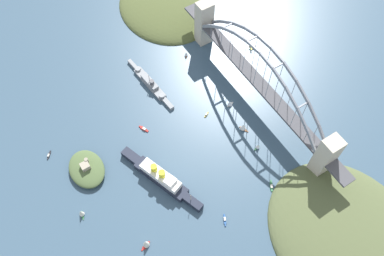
{
  "coord_description": "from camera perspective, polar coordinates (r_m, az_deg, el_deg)",
  "views": [
    {
      "loc": [
        -172.14,
        188.41,
        344.93
      ],
      "look_at": [
        0.0,
        80.08,
        8.0
      ],
      "focal_mm": 36.32,
      "sensor_mm": 36.0,
      "label": 1
    }
  ],
  "objects": [
    {
      "name": "small_boat_6",
      "position": [
        373.16,
        -15.96,
        -11.91
      ],
      "size": [
        8.57,
        5.65,
        9.88
      ],
      "color": "#2D6B3D",
      "rests_on": "ground"
    },
    {
      "name": "small_boat_7",
      "position": [
        362.6,
        4.83,
        -13.29
      ],
      "size": [
        10.45,
        6.47,
        2.25
      ],
      "color": "#234C8C",
      "rests_on": "ground"
    },
    {
      "name": "small_boat_9",
      "position": [
        411.09,
        2.13,
        1.98
      ],
      "size": [
        4.5,
        7.49,
        2.27
      ],
      "color": "gold",
      "rests_on": "ground"
    },
    {
      "name": "small_boat_4",
      "position": [
        402.06,
        7.55,
        0.18
      ],
      "size": [
        10.16,
        7.44,
        9.28
      ],
      "color": "brown",
      "rests_on": "ground"
    },
    {
      "name": "naval_cruiser",
      "position": [
        434.42,
        -6.16,
        6.53
      ],
      "size": [
        84.58,
        13.92,
        17.45
      ],
      "color": "gray",
      "rests_on": "ground"
    },
    {
      "name": "small_boat_2",
      "position": [
        417.42,
        5.61,
        3.65
      ],
      "size": [
        5.64,
        8.46,
        7.96
      ],
      "color": "silver",
      "rests_on": "ground"
    },
    {
      "name": "fort_island_mid_harbor",
      "position": [
        389.67,
        -15.21,
        -5.8
      ],
      "size": [
        43.55,
        32.62,
        13.74
      ],
      "color": "#4C6038",
      "rests_on": "ground"
    },
    {
      "name": "headland_east_shore",
      "position": [
        519.25,
        -3.68,
        17.13
      ],
      "size": [
        135.9,
        112.44,
        22.06
      ],
      "color": "#4C562D",
      "rests_on": "ground"
    },
    {
      "name": "small_boat_5",
      "position": [
        459.37,
        -0.86,
        10.81
      ],
      "size": [
        6.3,
        5.26,
        6.93
      ],
      "color": "brown",
      "rests_on": "ground"
    },
    {
      "name": "ground_plane",
      "position": [
        429.07,
        9.12,
        4.33
      ],
      "size": [
        1400.0,
        1400.0,
        0.0
      ],
      "primitive_type": "plane",
      "color": "#385166"
    },
    {
      "name": "small_boat_3",
      "position": [
        393.54,
        9.64,
        -2.65
      ],
      "size": [
        4.7,
        7.39,
        7.84
      ],
      "color": "#2D6B3D",
      "rests_on": "ground"
    },
    {
      "name": "seaplane_taxiing_near_bridge",
      "position": [
        473.52,
        8.79,
        11.66
      ],
      "size": [
        9.66,
        8.97,
        4.81
      ],
      "color": "#B7B7B2",
      "rests_on": "ground"
    },
    {
      "name": "small_boat_10",
      "position": [
        404.55,
        -7.08,
        -0.12
      ],
      "size": [
        11.58,
        6.22,
        2.21
      ],
      "color": "#B2231E",
      "rests_on": "ground"
    },
    {
      "name": "harbor_arch_bridge",
      "position": [
        405.11,
        9.7,
        6.81
      ],
      "size": [
        265.05,
        17.2,
        77.36
      ],
      "color": "#BCB29E",
      "rests_on": "ground"
    },
    {
      "name": "small_boat_8",
      "position": [
        352.94,
        -6.79,
        -16.48
      ],
      "size": [
        7.16,
        10.11,
        11.91
      ],
      "color": "#B2231E",
      "rests_on": "ground"
    },
    {
      "name": "headland_west_shore",
      "position": [
        384.05,
        22.05,
        -14.6
      ],
      "size": [
        151.79,
        130.61,
        25.05
      ],
      "color": "#515B38",
      "rests_on": "ground"
    },
    {
      "name": "small_boat_0",
      "position": [
        380.35,
        11.58,
        -8.34
      ],
      "size": [
        10.27,
        7.55,
        2.23
      ],
      "color": "#2D6B3D",
      "rests_on": "ground"
    },
    {
      "name": "small_boat_1",
      "position": [
        412.09,
        -20.28,
        -3.77
      ],
      "size": [
        8.55,
        7.19,
        2.05
      ],
      "color": "black",
      "rests_on": "ground"
    },
    {
      "name": "ocean_liner",
      "position": [
        371.63,
        -4.65,
        -7.19
      ],
      "size": [
        93.68,
        40.18,
        20.6
      ],
      "color": "#1E2333",
      "rests_on": "ground"
    }
  ]
}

